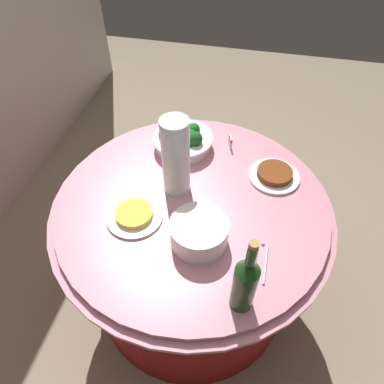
{
  "coord_description": "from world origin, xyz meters",
  "views": [
    {
      "loc": [
        -0.89,
        -0.2,
        1.79
      ],
      "look_at": [
        0.0,
        0.0,
        0.79
      ],
      "focal_mm": 31.9,
      "sensor_mm": 36.0,
      "label": 1
    }
  ],
  "objects_px": {
    "plate_stack": "(199,232)",
    "food_plate_stir_fry": "(274,175)",
    "broccoli_bowl": "(183,140)",
    "serving_tongs": "(261,261)",
    "food_plate_fried_egg": "(134,215)",
    "label_placard_front": "(230,141)",
    "wine_bottle": "(245,283)",
    "decorative_fruit_vase": "(176,161)"
  },
  "relations": [
    {
      "from": "wine_bottle",
      "to": "food_plate_fried_egg",
      "type": "xyz_separation_m",
      "value": [
        0.25,
        0.45,
        -0.12
      ]
    },
    {
      "from": "food_plate_stir_fry",
      "to": "broccoli_bowl",
      "type": "bearing_deg",
      "value": 76.15
    },
    {
      "from": "serving_tongs",
      "to": "food_plate_fried_egg",
      "type": "relative_size",
      "value": 0.76
    },
    {
      "from": "serving_tongs",
      "to": "food_plate_stir_fry",
      "type": "distance_m",
      "value": 0.43
    },
    {
      "from": "plate_stack",
      "to": "food_plate_fried_egg",
      "type": "distance_m",
      "value": 0.27
    },
    {
      "from": "serving_tongs",
      "to": "food_plate_stir_fry",
      "type": "relative_size",
      "value": 0.76
    },
    {
      "from": "plate_stack",
      "to": "label_placard_front",
      "type": "bearing_deg",
      "value": -3.35
    },
    {
      "from": "plate_stack",
      "to": "broccoli_bowl",
      "type": "bearing_deg",
      "value": 19.97
    },
    {
      "from": "food_plate_fried_egg",
      "to": "wine_bottle",
      "type": "bearing_deg",
      "value": -119.76
    },
    {
      "from": "plate_stack",
      "to": "food_plate_stir_fry",
      "type": "distance_m",
      "value": 0.47
    },
    {
      "from": "plate_stack",
      "to": "food_plate_stir_fry",
      "type": "xyz_separation_m",
      "value": [
        0.39,
        -0.25,
        -0.03
      ]
    },
    {
      "from": "food_plate_stir_fry",
      "to": "label_placard_front",
      "type": "height_order",
      "value": "label_placard_front"
    },
    {
      "from": "broccoli_bowl",
      "to": "serving_tongs",
      "type": "relative_size",
      "value": 1.68
    },
    {
      "from": "plate_stack",
      "to": "serving_tongs",
      "type": "bearing_deg",
      "value": -99.41
    },
    {
      "from": "broccoli_bowl",
      "to": "decorative_fruit_vase",
      "type": "xyz_separation_m",
      "value": [
        -0.26,
        -0.04,
        0.11
      ]
    },
    {
      "from": "broccoli_bowl",
      "to": "wine_bottle",
      "type": "relative_size",
      "value": 0.83
    },
    {
      "from": "decorative_fruit_vase",
      "to": "serving_tongs",
      "type": "height_order",
      "value": "decorative_fruit_vase"
    },
    {
      "from": "broccoli_bowl",
      "to": "serving_tongs",
      "type": "height_order",
      "value": "broccoli_bowl"
    },
    {
      "from": "label_placard_front",
      "to": "decorative_fruit_vase",
      "type": "bearing_deg",
      "value": 150.68
    },
    {
      "from": "broccoli_bowl",
      "to": "serving_tongs",
      "type": "distance_m",
      "value": 0.68
    },
    {
      "from": "plate_stack",
      "to": "label_placard_front",
      "type": "distance_m",
      "value": 0.56
    },
    {
      "from": "wine_bottle",
      "to": "label_placard_front",
      "type": "distance_m",
      "value": 0.78
    },
    {
      "from": "decorative_fruit_vase",
      "to": "food_plate_fried_egg",
      "type": "bearing_deg",
      "value": 147.15
    },
    {
      "from": "food_plate_stir_fry",
      "to": "serving_tongs",
      "type": "bearing_deg",
      "value": 177.55
    },
    {
      "from": "broccoli_bowl",
      "to": "plate_stack",
      "type": "height_order",
      "value": "broccoli_bowl"
    },
    {
      "from": "wine_bottle",
      "to": "serving_tongs",
      "type": "distance_m",
      "value": 0.21
    },
    {
      "from": "food_plate_stir_fry",
      "to": "food_plate_fried_egg",
      "type": "height_order",
      "value": "food_plate_stir_fry"
    },
    {
      "from": "wine_bottle",
      "to": "decorative_fruit_vase",
      "type": "distance_m",
      "value": 0.55
    },
    {
      "from": "plate_stack",
      "to": "label_placard_front",
      "type": "relative_size",
      "value": 3.82
    },
    {
      "from": "wine_bottle",
      "to": "label_placard_front",
      "type": "xyz_separation_m",
      "value": [
        0.76,
        0.15,
        -0.1
      ]
    },
    {
      "from": "label_placard_front",
      "to": "broccoli_bowl",
      "type": "bearing_deg",
      "value": 104.87
    },
    {
      "from": "serving_tongs",
      "to": "label_placard_front",
      "type": "distance_m",
      "value": 0.63
    },
    {
      "from": "wine_bottle",
      "to": "decorative_fruit_vase",
      "type": "bearing_deg",
      "value": 36.07
    },
    {
      "from": "broccoli_bowl",
      "to": "plate_stack",
      "type": "bearing_deg",
      "value": -160.03
    },
    {
      "from": "decorative_fruit_vase",
      "to": "plate_stack",
      "type": "bearing_deg",
      "value": -149.11
    },
    {
      "from": "serving_tongs",
      "to": "food_plate_fried_egg",
      "type": "xyz_separation_m",
      "value": [
        0.09,
        0.5,
        0.01
      ]
    },
    {
      "from": "food_plate_stir_fry",
      "to": "decorative_fruit_vase",
      "type": "bearing_deg",
      "value": 111.17
    },
    {
      "from": "food_plate_fried_egg",
      "to": "label_placard_front",
      "type": "relative_size",
      "value": 4.0
    },
    {
      "from": "wine_bottle",
      "to": "food_plate_stir_fry",
      "type": "relative_size",
      "value": 1.53
    },
    {
      "from": "label_placard_front",
      "to": "food_plate_stir_fry",
      "type": "bearing_deg",
      "value": -127.01
    },
    {
      "from": "wine_bottle",
      "to": "decorative_fruit_vase",
      "type": "height_order",
      "value": "decorative_fruit_vase"
    },
    {
      "from": "wine_bottle",
      "to": "plate_stack",
      "type": "bearing_deg",
      "value": 41.45
    }
  ]
}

